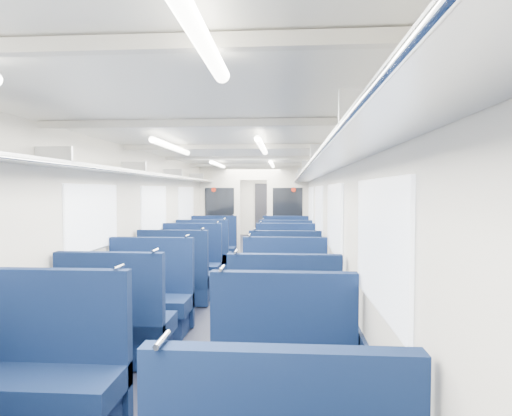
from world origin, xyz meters
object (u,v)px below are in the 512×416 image
seat_16 (204,258)px  seat_6 (51,381)px  seat_9 (284,333)px  end_door (265,209)px  seat_10 (149,302)px  seat_17 (285,258)px  seat_19 (286,251)px  seat_15 (285,268)px  seat_7 (283,388)px  seat_14 (191,268)px  seat_13 (285,282)px  seat_12 (176,280)px  seat_8 (116,329)px  seat_11 (285,302)px  seat_18 (213,250)px  bulkhead (254,210)px

seat_16 → seat_6: bearing=-90.0°
seat_9 → end_door: bearing=93.8°
seat_10 → seat_17: size_ratio=1.00×
seat_10 → seat_19: same height
seat_9 → seat_16: bearing=110.2°
seat_15 → seat_9: bearing=-90.0°
seat_7 → seat_14: 4.78m
seat_9 → seat_13: bearing=90.0°
seat_12 → seat_19: bearing=63.8°
seat_15 → seat_19: bearing=90.0°
end_door → seat_14: size_ratio=1.70×
seat_8 → seat_6: bearing=-90.0°
seat_14 → seat_16: bearing=90.0°
seat_19 → seat_16: bearing=-145.3°
seat_7 → seat_9: (0.00, 1.16, 0.00)m
seat_10 → seat_19: size_ratio=1.00×
seat_11 → seat_18: size_ratio=1.00×
seat_18 → seat_11: bearing=-69.6°
end_door → seat_14: 9.30m
bulkhead → seat_11: size_ratio=2.38×
bulkhead → seat_12: (-0.83, -4.63, -0.87)m
seat_7 → seat_13: size_ratio=1.00×
seat_10 → seat_11: size_ratio=1.00×
seat_7 → seat_13: same height
seat_11 → seat_13: bearing=90.0°
seat_11 → seat_14: (-1.66, 2.17, 0.00)m
seat_10 → seat_19: (1.66, 4.65, 0.00)m
seat_12 → seat_17: bearing=53.5°
bulkhead → seat_14: bearing=-103.0°
seat_9 → seat_14: 3.71m
seat_13 → bulkhead: bearing=100.2°
seat_15 → end_door: bearing=95.2°
end_door → seat_19: size_ratio=1.70×
seat_17 → seat_9: bearing=-90.0°
seat_19 → seat_6: bearing=-103.7°
seat_9 → seat_17: size_ratio=1.00×
seat_11 → seat_14: same height
seat_7 → seat_17: same height
seat_13 → seat_15: same height
seat_14 → seat_10: bearing=-90.0°
seat_11 → seat_13: 1.15m
seat_10 → seat_8: bearing=-90.0°
seat_9 → seat_16: 4.80m
seat_16 → seat_14: bearing=-90.0°
seat_13 → seat_19: size_ratio=1.00×
seat_8 → seat_7: bearing=-35.0°
seat_9 → seat_18: same height
seat_12 → seat_19: (1.66, 3.37, 0.00)m
seat_15 → seat_6: bearing=-109.9°
seat_14 → seat_17: size_ratio=1.00×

